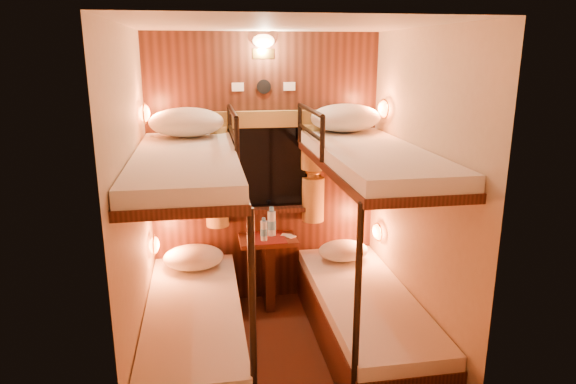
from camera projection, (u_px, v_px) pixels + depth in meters
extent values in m
plane|color=#3D1B10|center=(283.00, 357.00, 3.89)|extent=(2.10, 2.10, 0.00)
plane|color=silver|center=(282.00, 25.00, 3.25)|extent=(2.10, 2.10, 0.00)
plane|color=#C6B293|center=(264.00, 172.00, 4.57)|extent=(2.40, 0.00, 2.40)
plane|color=#C6B293|center=(315.00, 265.00, 2.57)|extent=(2.40, 0.00, 2.40)
plane|color=#C6B293|center=(134.00, 213.00, 3.41)|extent=(0.00, 2.40, 2.40)
plane|color=#C6B293|center=(418.00, 199.00, 3.73)|extent=(0.00, 2.40, 2.40)
cube|color=black|center=(265.00, 172.00, 4.56)|extent=(2.00, 0.03, 2.40)
cube|color=black|center=(195.00, 339.00, 3.80)|extent=(0.70, 1.90, 0.35)
cube|color=white|center=(194.00, 312.00, 3.74)|extent=(0.68, 1.88, 0.10)
cube|color=black|center=(186.00, 172.00, 3.47)|extent=(0.70, 1.90, 0.06)
cube|color=white|center=(185.00, 160.00, 3.45)|extent=(0.68, 1.88, 0.10)
cylinder|color=black|center=(253.00, 332.00, 2.86)|extent=(0.04, 0.04, 1.45)
cylinder|color=black|center=(230.00, 125.00, 4.31)|extent=(0.04, 0.04, 0.32)
cylinder|color=black|center=(237.00, 142.00, 3.50)|extent=(0.04, 0.04, 0.32)
cylinder|color=black|center=(232.00, 112.00, 3.86)|extent=(0.04, 0.85, 0.04)
cylinder|color=black|center=(233.00, 134.00, 3.91)|extent=(0.03, 0.85, 0.03)
cube|color=black|center=(364.00, 324.00, 4.01)|extent=(0.70, 1.90, 0.35)
cube|color=white|center=(365.00, 298.00, 3.95)|extent=(0.68, 1.88, 0.10)
cube|color=black|center=(370.00, 165.00, 3.67)|extent=(0.70, 1.90, 0.06)
cube|color=white|center=(371.00, 154.00, 3.65)|extent=(0.68, 1.88, 0.10)
cylinder|color=black|center=(357.00, 323.00, 2.95)|extent=(0.04, 0.04, 1.45)
cylinder|color=black|center=(300.00, 123.00, 4.41)|extent=(0.04, 0.04, 0.32)
cylinder|color=black|center=(322.00, 140.00, 3.60)|extent=(0.04, 0.04, 0.32)
cylinder|color=black|center=(310.00, 110.00, 3.96)|extent=(0.04, 0.85, 0.04)
cylinder|color=black|center=(310.00, 132.00, 4.00)|extent=(0.03, 0.85, 0.03)
cube|color=black|center=(265.00, 167.00, 4.52)|extent=(0.98, 0.02, 0.78)
cube|color=black|center=(265.00, 168.00, 4.51)|extent=(0.90, 0.01, 0.70)
cube|color=black|center=(266.00, 210.00, 4.58)|extent=(1.00, 0.12, 0.04)
cube|color=olive|center=(265.00, 119.00, 4.38)|extent=(1.10, 0.06, 0.14)
cylinder|color=olive|center=(215.00, 150.00, 4.36)|extent=(0.22, 0.22, 0.40)
cylinder|color=olive|center=(216.00, 176.00, 4.42)|extent=(0.11, 0.11, 0.12)
cylinder|color=olive|center=(217.00, 204.00, 4.49)|extent=(0.20, 0.20, 0.40)
torus|color=#B98836|center=(216.00, 176.00, 4.42)|extent=(0.14, 0.14, 0.02)
cylinder|color=olive|center=(314.00, 147.00, 4.50)|extent=(0.22, 0.22, 0.40)
cylinder|color=olive|center=(313.00, 172.00, 4.56)|extent=(0.11, 0.11, 0.12)
cylinder|color=olive|center=(313.00, 199.00, 4.63)|extent=(0.20, 0.20, 0.40)
torus|color=#B98836|center=(313.00, 172.00, 4.56)|extent=(0.14, 0.14, 0.02)
cylinder|color=black|center=(264.00, 87.00, 4.34)|extent=(0.12, 0.02, 0.12)
cube|color=silver|center=(238.00, 87.00, 4.30)|extent=(0.10, 0.01, 0.07)
cube|color=silver|center=(289.00, 86.00, 4.37)|extent=(0.10, 0.01, 0.07)
cube|color=#B98836|center=(263.00, 54.00, 4.27)|extent=(0.18, 0.01, 0.08)
ellipsoid|color=#FFCC8C|center=(264.00, 41.00, 4.22)|extent=(0.18, 0.09, 0.11)
ellipsoid|color=orange|center=(154.00, 245.00, 4.22)|extent=(0.08, 0.20, 0.13)
torus|color=#B98836|center=(154.00, 245.00, 4.22)|extent=(0.02, 0.17, 0.17)
ellipsoid|color=orange|center=(145.00, 113.00, 3.93)|extent=(0.08, 0.20, 0.13)
torus|color=#B98836|center=(145.00, 113.00, 3.93)|extent=(0.02, 0.17, 0.17)
ellipsoid|color=orange|center=(378.00, 232.00, 4.52)|extent=(0.08, 0.20, 0.13)
torus|color=#B98836|center=(378.00, 232.00, 4.52)|extent=(0.02, 0.17, 0.17)
ellipsoid|color=orange|center=(384.00, 109.00, 4.24)|extent=(0.08, 0.20, 0.13)
torus|color=#B98836|center=(384.00, 109.00, 4.24)|extent=(0.02, 0.17, 0.17)
cube|color=#4F2412|center=(268.00, 240.00, 4.53)|extent=(0.50, 0.34, 0.04)
cube|color=black|center=(268.00, 274.00, 4.62)|extent=(0.08, 0.30, 0.61)
cube|color=maroon|center=(268.00, 238.00, 4.52)|extent=(0.30, 0.34, 0.01)
cylinder|color=#99BFE5|center=(272.00, 223.00, 4.55)|extent=(0.07, 0.07, 0.23)
cylinder|color=#4286C8|center=(272.00, 225.00, 4.55)|extent=(0.08, 0.08, 0.08)
cylinder|color=#4286C8|center=(271.00, 209.00, 4.51)|extent=(0.04, 0.04, 0.03)
cylinder|color=#99BFE5|center=(264.00, 231.00, 4.43)|extent=(0.06, 0.06, 0.18)
cylinder|color=#4286C8|center=(264.00, 232.00, 4.43)|extent=(0.06, 0.06, 0.06)
cylinder|color=#4286C8|center=(264.00, 219.00, 4.40)|extent=(0.03, 0.03, 0.03)
cube|color=silver|center=(286.00, 235.00, 4.58)|extent=(0.11, 0.10, 0.01)
cube|color=silver|center=(291.00, 237.00, 4.54)|extent=(0.09, 0.09, 0.01)
ellipsoid|color=silver|center=(194.00, 257.00, 4.34)|extent=(0.51, 0.36, 0.20)
ellipsoid|color=silver|center=(343.00, 251.00, 4.52)|extent=(0.44, 0.32, 0.17)
ellipsoid|color=silver|center=(186.00, 122.00, 4.01)|extent=(0.58, 0.42, 0.23)
ellipsoid|color=silver|center=(345.00, 118.00, 4.27)|extent=(0.59, 0.42, 0.23)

